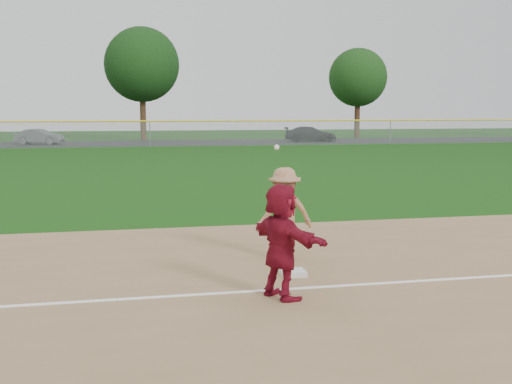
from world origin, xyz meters
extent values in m
plane|color=#13410C|center=(0.00, 0.00, 0.00)|extent=(160.00, 160.00, 0.00)
cube|color=white|center=(0.00, -0.80, 0.03)|extent=(60.00, 0.10, 0.01)
cube|color=black|center=(0.00, 46.00, 0.01)|extent=(120.00, 10.00, 0.01)
cube|color=silver|center=(0.34, 0.02, 0.07)|extent=(0.42, 0.42, 0.09)
imported|color=maroon|center=(-0.20, -1.22, 0.90)|extent=(1.12, 1.70, 1.76)
imported|color=#57595F|center=(-8.80, 45.65, 0.65)|extent=(4.12, 2.38, 1.28)
imported|color=black|center=(14.61, 45.26, 0.69)|extent=(4.97, 2.89, 1.35)
imported|color=gray|center=(0.51, 1.29, 0.90)|extent=(1.21, 0.78, 1.76)
sphere|color=white|center=(0.22, 0.77, 2.20)|extent=(0.10, 0.10, 0.10)
plane|color=#999EA0|center=(0.00, 40.00, 1.00)|extent=(110.00, 0.00, 110.00)
cylinder|color=yellow|center=(0.00, 40.00, 2.00)|extent=(110.00, 0.12, 0.12)
cylinder|color=gray|center=(0.00, 40.00, 1.00)|extent=(0.08, 0.08, 2.00)
cylinder|color=gray|center=(20.00, 40.00, 1.00)|extent=(0.08, 0.08, 2.00)
cylinder|color=#3A2615|center=(0.00, 51.50, 2.05)|extent=(0.56, 0.56, 4.10)
sphere|color=black|center=(0.00, 51.50, 7.08)|extent=(7.00, 7.00, 7.00)
cylinder|color=#3C2315|center=(22.00, 52.80, 1.82)|extent=(0.56, 0.56, 3.64)
sphere|color=#143610|center=(22.00, 52.80, 6.19)|extent=(6.00, 6.00, 6.00)
camera|label=1|loc=(-2.61, -10.41, 2.87)|focal=45.00mm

